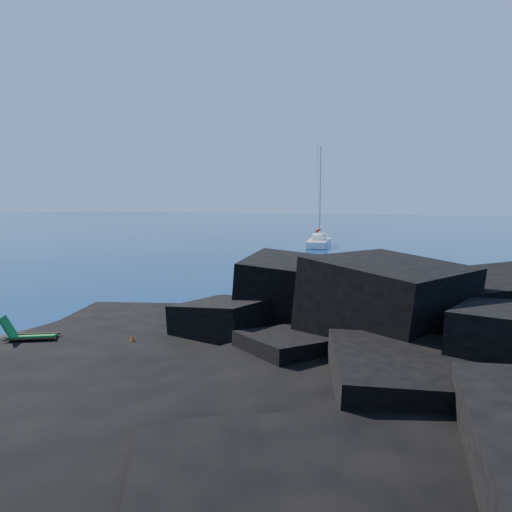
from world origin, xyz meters
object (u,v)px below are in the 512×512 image
(deck_chair, at_px, (32,330))
(sunbather, at_px, (97,351))
(marker_cone, at_px, (132,342))
(sailboat, at_px, (319,246))

(deck_chair, bearing_deg, sunbather, -29.46)
(marker_cone, bearing_deg, deck_chair, -157.00)
(sailboat, height_order, deck_chair, sailboat)
(sunbather, distance_m, marker_cone, 1.23)
(sunbather, bearing_deg, sailboat, 83.77)
(deck_chair, relative_size, marker_cone, 3.44)
(deck_chair, height_order, marker_cone, deck_chair)
(deck_chair, xyz_separation_m, sunbather, (2.68, 0.24, -0.43))
(sailboat, xyz_separation_m, deck_chair, (5.61, -45.56, 0.95))
(marker_cone, bearing_deg, sailboat, 101.26)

